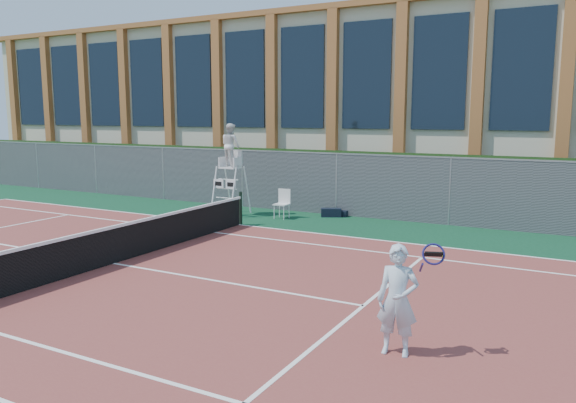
% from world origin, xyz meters
% --- Properties ---
extents(ground, '(120.00, 120.00, 0.00)m').
position_xyz_m(ground, '(0.00, 0.00, 0.00)').
color(ground, '#233814').
extents(apron, '(36.00, 20.00, 0.01)m').
position_xyz_m(apron, '(0.00, 1.00, 0.01)').
color(apron, '#0C361F').
rests_on(apron, ground).
extents(tennis_court, '(23.77, 10.97, 0.02)m').
position_xyz_m(tennis_court, '(0.00, 0.00, 0.02)').
color(tennis_court, brown).
rests_on(tennis_court, apron).
extents(tennis_net, '(0.10, 11.30, 1.10)m').
position_xyz_m(tennis_net, '(0.00, 0.00, 0.54)').
color(tennis_net, black).
rests_on(tennis_net, ground).
extents(fence, '(40.00, 0.06, 2.20)m').
position_xyz_m(fence, '(0.00, 8.80, 1.10)').
color(fence, '#595E60').
rests_on(fence, ground).
extents(hedge, '(40.00, 1.40, 2.20)m').
position_xyz_m(hedge, '(0.00, 10.00, 1.10)').
color(hedge, black).
rests_on(hedge, ground).
extents(building, '(45.00, 10.60, 8.22)m').
position_xyz_m(building, '(0.00, 17.95, 4.15)').
color(building, beige).
rests_on(building, ground).
extents(umpire_chair, '(0.93, 1.42, 3.32)m').
position_xyz_m(umpire_chair, '(-1.34, 7.04, 2.42)').
color(umpire_chair, white).
rests_on(umpire_chair, ground).
extents(plastic_chair, '(0.47, 0.47, 1.01)m').
position_xyz_m(plastic_chair, '(0.61, 7.36, 0.61)').
color(plastic_chair, silver).
rests_on(plastic_chair, apron).
extents(sports_bag_near, '(0.76, 0.56, 0.30)m').
position_xyz_m(sports_bag_near, '(2.00, 8.36, 0.16)').
color(sports_bag_near, black).
rests_on(sports_bag_near, apron).
extents(sports_bag_far, '(0.54, 0.25, 0.21)m').
position_xyz_m(sports_bag_far, '(2.25, 8.60, 0.12)').
color(sports_bag_far, black).
rests_on(sports_bag_far, apron).
extents(tennis_player, '(0.96, 0.67, 1.69)m').
position_xyz_m(tennis_player, '(7.60, -1.77, 0.87)').
color(tennis_player, silver).
rests_on(tennis_player, tennis_court).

